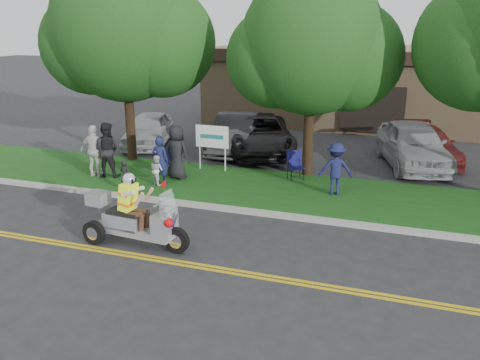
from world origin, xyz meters
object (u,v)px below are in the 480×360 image
(spectator_adult_left, at_px, (160,160))
(parked_car_far_left, at_px, (149,129))
(parked_car_left, at_px, (236,133))
(parked_car_mid, at_px, (260,134))
(parked_car_right, at_px, (426,145))
(parked_car_far_right, at_px, (413,144))
(lawn_chair_b, at_px, (295,163))
(lawn_chair_a, at_px, (168,159))
(spectator_adult_right, at_px, (95,151))
(spectator_adult_mid, at_px, (107,150))
(trike_scooter, at_px, (133,220))

(spectator_adult_left, height_order, parked_car_far_left, spectator_adult_left)
(parked_car_far_left, distance_m, parked_car_left, 4.03)
(parked_car_left, distance_m, parked_car_mid, 1.03)
(parked_car_right, bearing_deg, parked_car_mid, 170.36)
(parked_car_far_left, xyz_separation_m, parked_car_far_right, (11.18, 0.28, 0.13))
(lawn_chair_b, xyz_separation_m, spectator_adult_left, (-4.12, -2.03, 0.26))
(lawn_chair_a, distance_m, spectator_adult_right, 2.58)
(lawn_chair_a, relative_size, spectator_adult_left, 0.71)
(lawn_chair_b, bearing_deg, parked_car_far_right, 9.98)
(spectator_adult_mid, xyz_separation_m, parked_car_far_left, (-1.12, 4.96, -0.33))
(parked_car_left, distance_m, parked_car_right, 7.73)
(parked_car_left, height_order, parked_car_right, parked_car_left)
(parked_car_right, bearing_deg, spectator_adult_right, -167.04)
(lawn_chair_b, distance_m, parked_car_far_left, 7.99)
(lawn_chair_a, xyz_separation_m, parked_car_right, (8.54, 5.60, -0.09))
(lawn_chair_a, distance_m, parked_car_far_right, 9.24)
(trike_scooter, height_order, spectator_adult_left, trike_scooter)
(parked_car_far_left, xyz_separation_m, parked_car_left, (4.02, 0.29, 0.05))
(spectator_adult_left, relative_size, parked_car_far_left, 0.37)
(lawn_chair_a, bearing_deg, parked_car_left, 112.98)
(spectator_adult_right, xyz_separation_m, parked_car_far_left, (-0.70, 5.09, -0.27))
(spectator_adult_right, bearing_deg, lawn_chair_b, -166.27)
(parked_car_far_left, bearing_deg, spectator_adult_left, -73.47)
(lawn_chair_a, relative_size, parked_car_far_left, 0.26)
(lawn_chair_a, relative_size, spectator_adult_right, 0.63)
(spectator_adult_mid, distance_m, spectator_adult_right, 0.44)
(lawn_chair_a, bearing_deg, parked_car_far_right, 63.47)
(spectator_adult_left, distance_m, spectator_adult_right, 2.56)
(lawn_chair_b, relative_size, spectator_adult_left, 0.61)
(parked_car_left, bearing_deg, spectator_adult_left, -105.95)
(lawn_chair_b, height_order, spectator_adult_right, spectator_adult_right)
(trike_scooter, bearing_deg, lawn_chair_a, 112.64)
(parked_car_right, distance_m, parked_car_far_right, 1.18)
(parked_car_mid, bearing_deg, parked_car_left, 166.74)
(spectator_adult_mid, distance_m, parked_car_far_right, 11.34)
(spectator_adult_left, height_order, parked_car_mid, spectator_adult_left)
(trike_scooter, bearing_deg, spectator_adult_left, 114.25)
(lawn_chair_b, relative_size, parked_car_far_left, 0.22)
(spectator_adult_left, relative_size, spectator_adult_mid, 0.84)
(spectator_adult_right, distance_m, parked_car_right, 12.72)
(parked_car_mid, bearing_deg, parked_car_right, -13.51)
(trike_scooter, height_order, parked_car_right, trike_scooter)
(trike_scooter, distance_m, parked_car_far_left, 10.66)
(parked_car_right, xyz_separation_m, parked_car_far_right, (-0.50, -1.05, 0.21))
(lawn_chair_b, bearing_deg, spectator_adult_mid, 165.35)
(lawn_chair_a, relative_size, lawn_chair_b, 1.17)
(spectator_adult_right, height_order, parked_car_mid, spectator_adult_right)
(lawn_chair_b, bearing_deg, trike_scooter, -143.14)
(parked_car_mid, height_order, parked_car_far_right, parked_car_far_right)
(lawn_chair_b, distance_m, spectator_adult_mid, 6.56)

